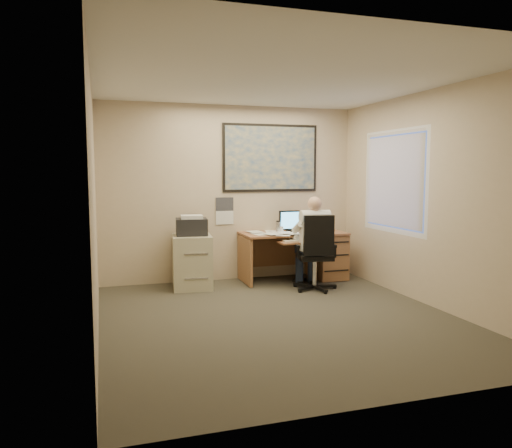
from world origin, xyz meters
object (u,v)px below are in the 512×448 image
object	(u,v)px
desk	(312,251)
filing_cabinet	(192,256)
person	(314,243)
office_chair	(317,268)

from	to	relation	value
desk	filing_cabinet	size ratio (longest dim) A/B	1.50
filing_cabinet	person	distance (m)	1.78
desk	filing_cabinet	distance (m)	1.92
desk	filing_cabinet	bearing A→B (deg)	-178.59
filing_cabinet	person	world-z (taller)	person
desk	person	xyz separation A→B (m)	(-0.26, -0.66, 0.23)
office_chair	person	bearing A→B (deg)	107.54
office_chair	person	size ratio (longest dim) A/B	0.82
desk	office_chair	size ratio (longest dim) A/B	1.47
office_chair	person	xyz separation A→B (m)	(-0.01, 0.08, 0.35)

